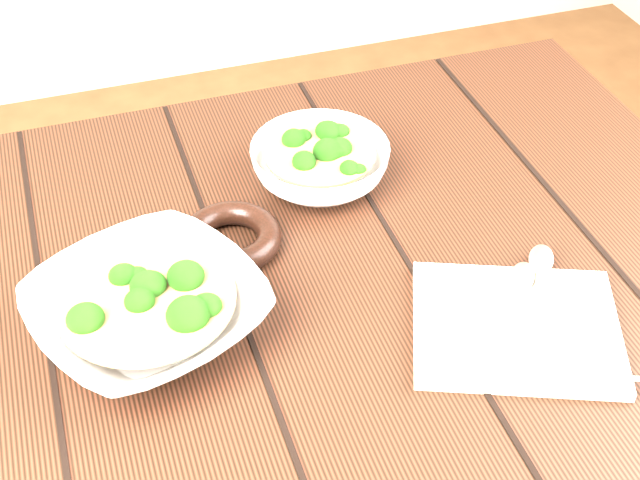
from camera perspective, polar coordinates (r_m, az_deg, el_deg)
table at (r=1.07m, az=-4.04°, el=-7.81°), size 1.20×0.80×0.75m
soup_bowl_front at (r=0.93m, az=-10.96°, el=-4.41°), size 0.30×0.30×0.07m
soup_bowl_back at (r=1.11m, az=-0.00°, el=4.95°), size 0.23×0.23×0.06m
trivet at (r=1.03m, az=-5.73°, el=0.17°), size 0.16×0.16×0.03m
napkin at (r=0.95m, az=12.43°, el=-5.48°), size 0.26×0.24×0.01m
spoon_left at (r=0.97m, az=12.41°, el=-3.63°), size 0.12×0.15×0.01m
spoon_right at (r=1.00m, az=13.79°, el=-2.47°), size 0.11×0.15×0.01m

